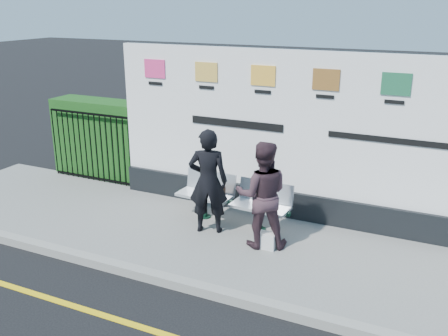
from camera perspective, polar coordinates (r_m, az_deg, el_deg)
name	(u,v)px	position (r m, az deg, el deg)	size (l,w,h in m)	color
pavement	(266,250)	(8.23, 4.81, -9.27)	(14.00, 3.00, 0.12)	gray
kerb	(227,296)	(7.02, 0.38, -14.42)	(14.00, 0.18, 0.14)	gray
billboard	(322,152)	(8.79, 11.19, 1.86)	(8.00, 0.30, 3.00)	black
hedge	(104,138)	(11.53, -13.59, 3.34)	(2.35, 0.70, 1.70)	#1A4D17
railing	(91,147)	(11.21, -14.97, 2.38)	(2.05, 0.06, 1.54)	black
bench	(231,211)	(8.88, 0.86, -4.98)	(2.11, 0.55, 0.45)	silver
woman_left	(208,181)	(8.35, -1.82, -1.53)	(0.66, 0.43, 1.81)	black
woman_right	(262,195)	(7.89, 4.38, -3.07)	(0.85, 0.66, 1.74)	#3B272E
handbag_brown	(218,192)	(8.88, -0.71, -2.71)	(0.25, 0.11, 0.20)	black
carrier_bag_white	(267,241)	(8.08, 4.97, -8.27)	(0.27, 0.16, 0.27)	silver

